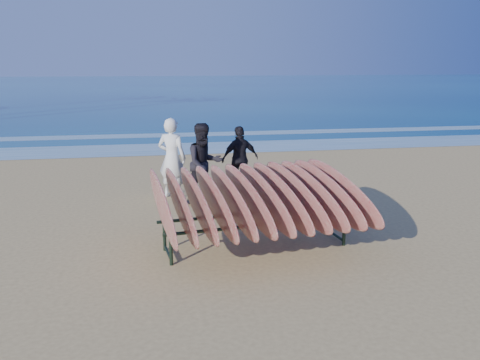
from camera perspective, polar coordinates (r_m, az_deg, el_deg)
The scene contains 8 objects.
ground at distance 8.80m, azimuth 0.92°, elevation -7.21°, with size 120.00×120.00×0.00m, color tan.
ocean at distance 63.19m, azimuth -8.75°, elevation 10.30°, with size 160.00×160.00×0.00m, color navy.
foam_near at distance 18.42m, azimuth -5.01°, elevation 3.60°, with size 160.00×160.00×0.00m, color white.
foam_far at distance 21.87m, azimuth -5.84°, elevation 5.10°, with size 160.00×160.00×0.00m, color white.
surfboard_rack at distance 8.37m, azimuth 1.79°, elevation -1.97°, with size 3.50×3.26×1.40m.
person_white at distance 11.67m, azimuth -7.65°, elevation 2.46°, with size 0.67×0.44×1.84m, color silver.
person_dark_a at distance 11.10m, azimuth -4.04°, elevation 1.83°, with size 0.86×0.67×1.77m, color black.
person_dark_b at distance 12.15m, azimuth 0.01°, elevation 2.39°, with size 0.92×0.38×1.58m, color black.
Camera 1 is at (-1.58, -8.10, 3.07)m, focal length 38.00 mm.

